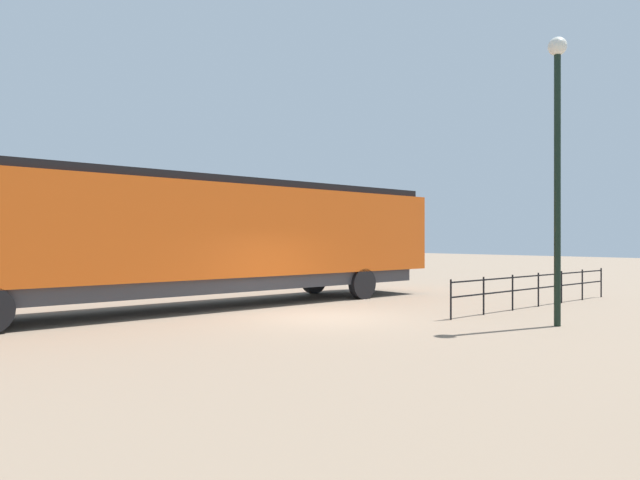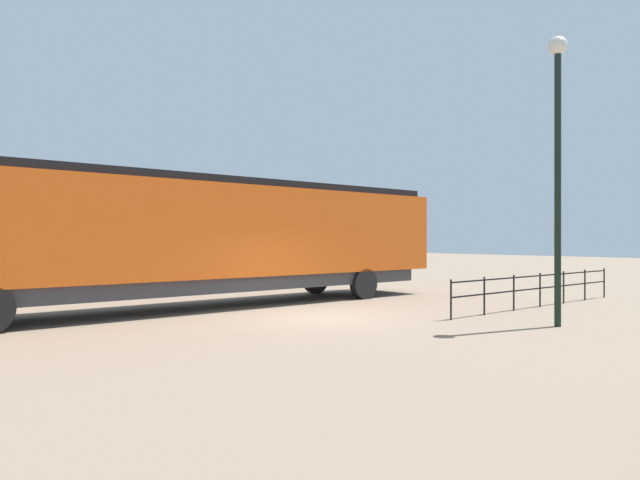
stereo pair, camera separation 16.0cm
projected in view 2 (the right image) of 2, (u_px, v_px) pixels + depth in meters
The scene contains 4 objects.
ground_plane at pixel (323, 317), 15.41m from camera, with size 120.00×120.00×0.00m, color #84705B.
locomotive at pixel (213, 235), 17.85m from camera, with size 3.06×18.45×4.06m.
lamp_post at pixel (558, 138), 13.80m from camera, with size 0.46×0.46×7.16m.
platform_fence at pixel (540, 285), 17.83m from camera, with size 0.05×9.18×1.08m.
Camera 2 is at (11.82, -9.89, 2.15)m, focal length 31.47 mm.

